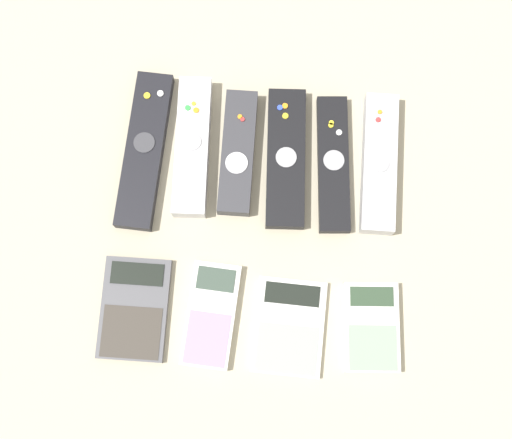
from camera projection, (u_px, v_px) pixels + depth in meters
The scene contains 11 objects.
ground_plane at pixel (254, 252), 0.94m from camera, with size 3.00×3.00×0.00m, color #B2A88E.
remote_0 at pixel (145, 150), 0.96m from camera, with size 0.06×0.22×0.02m.
remote_1 at pixel (192, 147), 0.95m from camera, with size 0.05×0.19×0.03m.
remote_2 at pixel (238, 153), 0.95m from camera, with size 0.04×0.17×0.03m.
remote_3 at pixel (286, 158), 0.95m from camera, with size 0.06×0.19×0.02m.
remote_4 at pixel (333, 164), 0.95m from camera, with size 0.05×0.19×0.02m.
remote_5 at pixel (379, 163), 0.95m from camera, with size 0.04×0.19×0.03m.
calculator_0 at pixel (134, 309), 0.92m from camera, with size 0.09×0.13×0.01m.
calculator_1 at pixel (211, 315), 0.91m from camera, with size 0.07×0.14×0.02m.
calculator_2 at pixel (289, 327), 0.91m from camera, with size 0.09×0.13×0.01m.
calculator_3 at pixel (371, 327), 0.91m from camera, with size 0.08×0.12×0.02m.
Camera 1 is at (0.01, -0.15, 0.93)m, focal length 50.00 mm.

